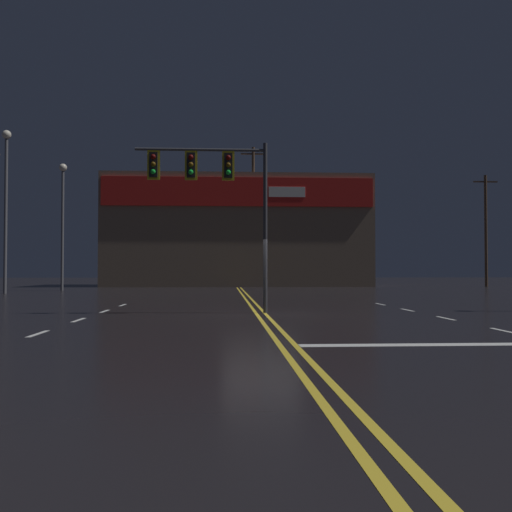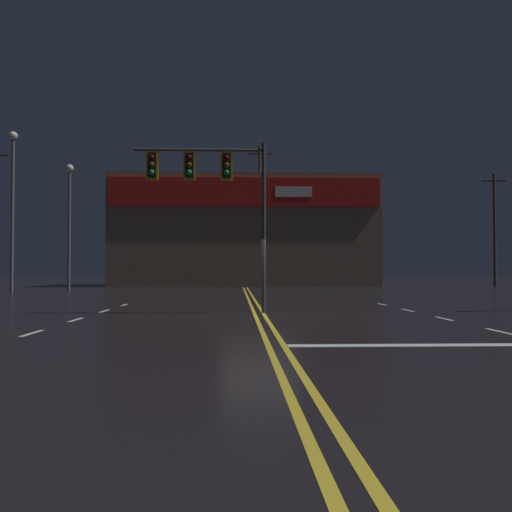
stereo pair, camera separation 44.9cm
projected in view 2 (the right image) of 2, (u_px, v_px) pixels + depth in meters
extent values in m
plane|color=black|center=(259.00, 315.00, 18.61)|extent=(200.00, 200.00, 0.00)
cube|color=gold|center=(255.00, 314.00, 18.61)|extent=(0.12, 60.00, 0.01)
cube|color=gold|center=(264.00, 314.00, 18.62)|extent=(0.12, 60.00, 0.01)
cube|color=silver|center=(32.00, 333.00, 13.03)|extent=(0.12, 1.40, 0.01)
cube|color=silver|center=(76.00, 320.00, 16.62)|extent=(0.12, 1.40, 0.01)
cube|color=silver|center=(104.00, 311.00, 20.22)|extent=(0.12, 1.40, 0.01)
cube|color=silver|center=(124.00, 305.00, 23.82)|extent=(0.12, 1.40, 0.01)
cube|color=silver|center=(500.00, 331.00, 13.41)|extent=(0.12, 1.40, 0.01)
cube|color=silver|center=(444.00, 319.00, 17.00)|extent=(0.12, 1.40, 0.01)
cube|color=silver|center=(408.00, 310.00, 20.60)|extent=(0.12, 1.40, 0.01)
cube|color=silver|center=(382.00, 304.00, 24.20)|extent=(0.12, 1.40, 0.01)
cylinder|color=#38383D|center=(264.00, 228.00, 19.38)|extent=(0.14, 0.14, 5.79)
cylinder|color=#38383D|center=(199.00, 150.00, 19.37)|extent=(4.41, 0.10, 0.10)
cube|color=black|center=(227.00, 166.00, 19.39)|extent=(0.28, 0.24, 0.84)
cube|color=gold|center=(227.00, 166.00, 19.39)|extent=(0.42, 0.08, 0.99)
sphere|color=#500705|center=(227.00, 158.00, 19.24)|extent=(0.17, 0.17, 0.17)
sphere|color=#543707|center=(227.00, 165.00, 19.23)|extent=(0.17, 0.17, 0.17)
sphere|color=green|center=(227.00, 172.00, 19.22)|extent=(0.17, 0.17, 0.17)
cube|color=black|center=(190.00, 166.00, 19.34)|extent=(0.28, 0.24, 0.84)
cube|color=gold|center=(190.00, 166.00, 19.34)|extent=(0.42, 0.08, 0.99)
sphere|color=#500705|center=(189.00, 157.00, 19.19)|extent=(0.17, 0.17, 0.17)
sphere|color=#543707|center=(189.00, 165.00, 19.19)|extent=(0.17, 0.17, 0.17)
sphere|color=green|center=(189.00, 172.00, 19.18)|extent=(0.17, 0.17, 0.17)
cube|color=black|center=(152.00, 165.00, 19.30)|extent=(0.28, 0.24, 0.84)
cube|color=gold|center=(152.00, 165.00, 19.30)|extent=(0.42, 0.08, 0.99)
sphere|color=#500705|center=(152.00, 157.00, 19.15)|extent=(0.17, 0.17, 0.17)
sphere|color=#543707|center=(152.00, 165.00, 19.14)|extent=(0.17, 0.17, 0.17)
sphere|color=green|center=(152.00, 172.00, 19.14)|extent=(0.17, 0.17, 0.17)
cylinder|color=#59595E|center=(69.00, 230.00, 41.46)|extent=(0.20, 0.20, 8.75)
sphere|color=silver|center=(70.00, 168.00, 41.58)|extent=(0.56, 0.56, 0.56)
cylinder|color=#59595E|center=(12.00, 216.00, 35.99)|extent=(0.20, 0.20, 9.83)
sphere|color=silver|center=(13.00, 136.00, 36.12)|extent=(0.56, 0.56, 0.56)
cube|color=#7A6651|center=(244.00, 233.00, 54.56)|extent=(24.14, 10.00, 10.07)
cube|color=red|center=(245.00, 192.00, 49.55)|extent=(23.65, 0.20, 2.52)
cube|color=white|center=(293.00, 192.00, 49.65)|extent=(3.20, 0.16, 0.90)
cylinder|color=#4C3828|center=(260.00, 217.00, 50.17)|extent=(0.26, 0.26, 12.35)
cube|color=#4C3828|center=(260.00, 154.00, 50.32)|extent=(2.20, 0.12, 0.12)
cylinder|color=#4C3828|center=(495.00, 230.00, 50.87)|extent=(0.26, 0.26, 10.07)
cube|color=#4C3828|center=(494.00, 181.00, 50.99)|extent=(2.20, 0.12, 0.12)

